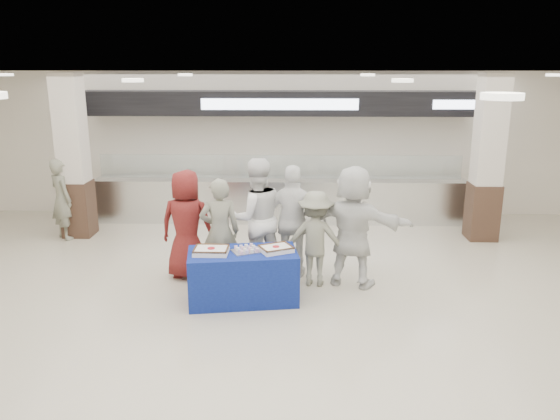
{
  "coord_description": "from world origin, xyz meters",
  "views": [
    {
      "loc": [
        0.32,
        -6.21,
        3.35
      ],
      "look_at": [
        0.1,
        1.6,
        1.25
      ],
      "focal_mm": 35.0,
      "sensor_mm": 36.0,
      "label": 1
    }
  ],
  "objects_px": {
    "chef_short": "(293,222)",
    "chef_tall": "(256,218)",
    "sheet_cake_left": "(211,250)",
    "cupcake_tray": "(247,249)",
    "civilian_white": "(353,226)",
    "civilian_maroon": "(187,225)",
    "display_table": "(243,276)",
    "soldier_bg": "(62,199)",
    "soldier_b": "(315,239)",
    "soldier_a": "(220,232)",
    "sheet_cake_right": "(276,248)"
  },
  "relations": [
    {
      "from": "chef_short",
      "to": "chef_tall",
      "type": "bearing_deg",
      "value": 4.68
    },
    {
      "from": "sheet_cake_left",
      "to": "cupcake_tray",
      "type": "distance_m",
      "value": 0.5
    },
    {
      "from": "chef_short",
      "to": "civilian_white",
      "type": "bearing_deg",
      "value": 166.48
    },
    {
      "from": "chef_tall",
      "to": "civilian_maroon",
      "type": "bearing_deg",
      "value": -14.09
    },
    {
      "from": "cupcake_tray",
      "to": "sheet_cake_left",
      "type": "bearing_deg",
      "value": -168.36
    },
    {
      "from": "display_table",
      "to": "soldier_bg",
      "type": "bearing_deg",
      "value": 134.82
    },
    {
      "from": "chef_short",
      "to": "soldier_b",
      "type": "height_order",
      "value": "chef_short"
    },
    {
      "from": "display_table",
      "to": "soldier_b",
      "type": "distance_m",
      "value": 1.3
    },
    {
      "from": "chef_tall",
      "to": "chef_short",
      "type": "distance_m",
      "value": 0.6
    },
    {
      "from": "cupcake_tray",
      "to": "soldier_a",
      "type": "xyz_separation_m",
      "value": [
        -0.47,
        0.63,
        0.06
      ]
    },
    {
      "from": "sheet_cake_left",
      "to": "chef_tall",
      "type": "distance_m",
      "value": 1.23
    },
    {
      "from": "cupcake_tray",
      "to": "civilian_white",
      "type": "bearing_deg",
      "value": 21.69
    },
    {
      "from": "display_table",
      "to": "cupcake_tray",
      "type": "height_order",
      "value": "cupcake_tray"
    },
    {
      "from": "sheet_cake_right",
      "to": "civilian_maroon",
      "type": "height_order",
      "value": "civilian_maroon"
    },
    {
      "from": "sheet_cake_right",
      "to": "civilian_maroon",
      "type": "relative_size",
      "value": 0.31
    },
    {
      "from": "chef_tall",
      "to": "soldier_b",
      "type": "relative_size",
      "value": 1.29
    },
    {
      "from": "soldier_a",
      "to": "chef_short",
      "type": "xyz_separation_m",
      "value": [
        1.13,
        0.34,
        0.07
      ]
    },
    {
      "from": "soldier_b",
      "to": "soldier_bg",
      "type": "relative_size",
      "value": 0.94
    },
    {
      "from": "display_table",
      "to": "sheet_cake_right",
      "type": "relative_size",
      "value": 2.88
    },
    {
      "from": "display_table",
      "to": "chef_tall",
      "type": "distance_m",
      "value": 1.17
    },
    {
      "from": "soldier_b",
      "to": "civilian_white",
      "type": "height_order",
      "value": "civilian_white"
    },
    {
      "from": "sheet_cake_left",
      "to": "soldier_bg",
      "type": "bearing_deg",
      "value": 139.01
    },
    {
      "from": "display_table",
      "to": "sheet_cake_left",
      "type": "relative_size",
      "value": 3.21
    },
    {
      "from": "sheet_cake_left",
      "to": "soldier_a",
      "type": "bearing_deg",
      "value": 88.02
    },
    {
      "from": "sheet_cake_right",
      "to": "cupcake_tray",
      "type": "relative_size",
      "value": 1.12
    },
    {
      "from": "display_table",
      "to": "sheet_cake_right",
      "type": "height_order",
      "value": "sheet_cake_right"
    },
    {
      "from": "sheet_cake_right",
      "to": "soldier_bg",
      "type": "relative_size",
      "value": 0.34
    },
    {
      "from": "cupcake_tray",
      "to": "display_table",
      "type": "bearing_deg",
      "value": -167.97
    },
    {
      "from": "civilian_maroon",
      "to": "soldier_a",
      "type": "distance_m",
      "value": 0.62
    },
    {
      "from": "soldier_b",
      "to": "soldier_bg",
      "type": "xyz_separation_m",
      "value": [
        -4.86,
        2.19,
        0.05
      ]
    },
    {
      "from": "civilian_maroon",
      "to": "chef_tall",
      "type": "bearing_deg",
      "value": -167.89
    },
    {
      "from": "sheet_cake_right",
      "to": "chef_tall",
      "type": "distance_m",
      "value": 1.04
    },
    {
      "from": "civilian_maroon",
      "to": "soldier_a",
      "type": "bearing_deg",
      "value": 162.26
    },
    {
      "from": "sheet_cake_left",
      "to": "soldier_b",
      "type": "distance_m",
      "value": 1.67
    },
    {
      "from": "sheet_cake_left",
      "to": "soldier_a",
      "type": "relative_size",
      "value": 0.29
    },
    {
      "from": "chef_short",
      "to": "soldier_b",
      "type": "bearing_deg",
      "value": 142.12
    },
    {
      "from": "civilian_white",
      "to": "soldier_b",
      "type": "bearing_deg",
      "value": 19.44
    },
    {
      "from": "sheet_cake_right",
      "to": "chef_short",
      "type": "relative_size",
      "value": 0.29
    },
    {
      "from": "display_table",
      "to": "chef_tall",
      "type": "bearing_deg",
      "value": 74.18
    },
    {
      "from": "soldier_a",
      "to": "chef_tall",
      "type": "bearing_deg",
      "value": -155.97
    },
    {
      "from": "cupcake_tray",
      "to": "civilian_white",
      "type": "xyz_separation_m",
      "value": [
        1.58,
        0.63,
        0.17
      ]
    },
    {
      "from": "sheet_cake_left",
      "to": "civilian_maroon",
      "type": "bearing_deg",
      "value": 118.47
    },
    {
      "from": "chef_tall",
      "to": "chef_short",
      "type": "bearing_deg",
      "value": 158.52
    },
    {
      "from": "sheet_cake_left",
      "to": "chef_short",
      "type": "distance_m",
      "value": 1.58
    },
    {
      "from": "cupcake_tray",
      "to": "civilian_maroon",
      "type": "relative_size",
      "value": 0.27
    },
    {
      "from": "cupcake_tray",
      "to": "civilian_maroon",
      "type": "xyz_separation_m",
      "value": [
        -1.02,
        0.88,
        0.1
      ]
    },
    {
      "from": "chef_tall",
      "to": "civilian_white",
      "type": "distance_m",
      "value": 1.55
    },
    {
      "from": "chef_tall",
      "to": "civilian_white",
      "type": "relative_size",
      "value": 1.02
    },
    {
      "from": "sheet_cake_left",
      "to": "chef_tall",
      "type": "height_order",
      "value": "chef_tall"
    },
    {
      "from": "display_table",
      "to": "cupcake_tray",
      "type": "xyz_separation_m",
      "value": [
        0.06,
        0.01,
        0.41
      ]
    }
  ]
}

